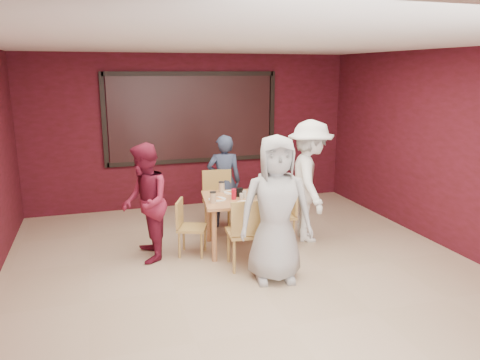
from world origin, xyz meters
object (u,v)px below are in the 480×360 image
object	(u,v)px
dining_table	(238,204)
diner_front	(276,209)
chair_right	(285,211)
diner_left	(145,203)
chair_left	(187,224)
chair_back	(219,197)
diner_right	(310,181)
chair_front	(247,230)
diner_back	(224,181)

from	to	relation	value
dining_table	diner_front	bearing A→B (deg)	-82.87
chair_right	diner_left	bearing A→B (deg)	-179.65
chair_left	chair_right	size ratio (longest dim) A/B	0.90
chair_back	diner_left	distance (m)	1.51
diner_left	chair_right	bearing A→B (deg)	92.13
dining_table	diner_right	size ratio (longest dim) A/B	0.60
diner_right	chair_right	bearing A→B (deg)	111.53
dining_table	chair_right	bearing A→B (deg)	1.96
chair_left	diner_front	size ratio (longest dim) A/B	0.44
chair_left	diner_front	distance (m)	1.47
dining_table	chair_front	world-z (taller)	chair_front
chair_front	chair_back	distance (m)	1.55
chair_back	diner_back	xyz separation A→B (m)	(0.15, 0.20, 0.21)
chair_back	diner_front	xyz separation A→B (m)	(0.19, -1.93, 0.34)
chair_right	diner_back	xyz separation A→B (m)	(-0.64, 1.03, 0.27)
diner_front	chair_back	bearing A→B (deg)	107.07
diner_front	diner_back	distance (m)	2.13
chair_right	diner_back	bearing A→B (deg)	121.81
chair_front	diner_front	xyz separation A→B (m)	(0.24, -0.38, 0.36)
chair_front	diner_right	xyz separation A→B (m)	(1.24, 0.77, 0.37)
chair_front	diner_back	distance (m)	1.77
diner_right	dining_table	bearing A→B (deg)	108.52
diner_front	diner_back	size ratio (longest dim) A/B	1.18
chair_left	diner_left	distance (m)	0.66
chair_front	chair_left	xyz separation A→B (m)	(-0.62, 0.72, -0.09)
diner_front	diner_left	world-z (taller)	diner_front
diner_back	diner_left	bearing A→B (deg)	47.37
chair_front	diner_right	distance (m)	1.50
chair_front	diner_left	world-z (taller)	diner_left
chair_front	chair_right	size ratio (longest dim) A/B	1.09
chair_back	chair_left	xyz separation A→B (m)	(-0.67, -0.83, -0.11)
chair_back	diner_left	world-z (taller)	diner_left
chair_back	diner_back	size ratio (longest dim) A/B	0.64
chair_back	diner_front	size ratio (longest dim) A/B	0.54
dining_table	chair_right	distance (m)	0.75
dining_table	chair_front	xyz separation A→B (m)	(-0.11, -0.70, -0.14)
chair_right	diner_back	size ratio (longest dim) A/B	0.57
chair_back	diner_right	world-z (taller)	diner_right
chair_back	dining_table	bearing A→B (deg)	-86.06
chair_front	chair_back	xyz separation A→B (m)	(0.05, 1.55, 0.01)
chair_right	diner_left	distance (m)	2.03
chair_left	diner_back	size ratio (longest dim) A/B	0.52
chair_left	diner_back	xyz separation A→B (m)	(0.82, 1.03, 0.31)
diner_back	diner_front	bearing A→B (deg)	101.58
chair_right	diner_right	world-z (taller)	diner_right
chair_front	diner_back	size ratio (longest dim) A/B	0.62
diner_left	diner_back	bearing A→B (deg)	128.86
chair_left	diner_back	distance (m)	1.35
chair_back	chair_right	xyz separation A→B (m)	(0.78, -0.83, -0.06)
chair_front	chair_back	world-z (taller)	chair_back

